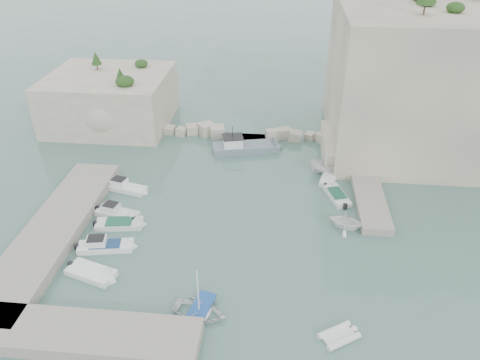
# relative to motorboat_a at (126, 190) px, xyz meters

# --- Properties ---
(ground) EXTENTS (400.00, 400.00, 0.00)m
(ground) POSITION_rel_motorboat_a_xyz_m (12.76, -7.59, 0.00)
(ground) COLOR #4A7065
(ground) RESTS_ON ground
(cliff_east) EXTENTS (26.00, 22.00, 17.00)m
(cliff_east) POSITION_rel_motorboat_a_xyz_m (35.76, 15.41, 8.50)
(cliff_east) COLOR beige
(cliff_east) RESTS_ON ground
(cliff_terrace) EXTENTS (8.00, 10.00, 2.50)m
(cliff_terrace) POSITION_rel_motorboat_a_xyz_m (25.76, 10.41, 1.25)
(cliff_terrace) COLOR beige
(cliff_terrace) RESTS_ON ground
(outcrop_west) EXTENTS (16.00, 14.00, 7.00)m
(outcrop_west) POSITION_rel_motorboat_a_xyz_m (-7.24, 17.41, 3.50)
(outcrop_west) COLOR beige
(outcrop_west) RESTS_ON ground
(quay_west) EXTENTS (5.00, 24.00, 1.10)m
(quay_west) POSITION_rel_motorboat_a_xyz_m (-4.24, -8.59, 0.55)
(quay_west) COLOR #9E9689
(quay_west) RESTS_ON ground
(quay_south) EXTENTS (18.00, 4.00, 1.10)m
(quay_south) POSITION_rel_motorboat_a_xyz_m (2.76, -20.09, 0.55)
(quay_south) COLOR #9E9689
(quay_south) RESTS_ON ground
(ledge_east) EXTENTS (3.00, 16.00, 0.80)m
(ledge_east) POSITION_rel_motorboat_a_xyz_m (26.26, 2.41, 0.40)
(ledge_east) COLOR #9E9689
(ledge_east) RESTS_ON ground
(breakwater) EXTENTS (28.00, 3.00, 1.40)m
(breakwater) POSITION_rel_motorboat_a_xyz_m (11.76, 14.41, 0.70)
(breakwater) COLOR beige
(breakwater) RESTS_ON ground
(motorboat_a) EXTENTS (5.50, 2.82, 1.40)m
(motorboat_a) POSITION_rel_motorboat_a_xyz_m (0.00, 0.00, 0.00)
(motorboat_a) COLOR white
(motorboat_a) RESTS_ON ground
(motorboat_b) EXTENTS (5.11, 2.71, 1.40)m
(motorboat_b) POSITION_rel_motorboat_a_xyz_m (0.72, -4.83, 0.00)
(motorboat_b) COLOR silver
(motorboat_b) RESTS_ON ground
(motorboat_c) EXTENTS (5.13, 2.50, 0.70)m
(motorboat_c) POSITION_rel_motorboat_a_xyz_m (1.46, -6.49, 0.00)
(motorboat_c) COLOR silver
(motorboat_c) RESTS_ON ground
(motorboat_d) EXTENTS (5.61, 2.55, 1.40)m
(motorboat_d) POSITION_rel_motorboat_a_xyz_m (1.33, -9.97, 0.00)
(motorboat_d) COLOR white
(motorboat_d) RESTS_ON ground
(motorboat_e) EXTENTS (4.97, 3.21, 0.70)m
(motorboat_e) POSITION_rel_motorboat_a_xyz_m (1.30, -13.44, 0.00)
(motorboat_e) COLOR white
(motorboat_e) RESTS_ON ground
(rowboat) EXTENTS (4.87, 3.96, 0.89)m
(rowboat) POSITION_rel_motorboat_a_xyz_m (11.16, -16.87, 0.00)
(rowboat) COLOR white
(rowboat) RESTS_ON ground
(inflatable_dinghy) EXTENTS (3.37, 2.89, 0.44)m
(inflatable_dinghy) POSITION_rel_motorboat_a_xyz_m (21.64, -18.02, 0.00)
(inflatable_dinghy) COLOR silver
(inflatable_dinghy) RESTS_ON ground
(tender_east_a) EXTENTS (4.34, 4.02, 1.89)m
(tender_east_a) POSITION_rel_motorboat_a_xyz_m (23.33, -4.58, 0.00)
(tender_east_a) COLOR white
(tender_east_a) RESTS_ON ground
(tender_east_b) EXTENTS (3.02, 5.03, 0.70)m
(tender_east_b) POSITION_rel_motorboat_a_xyz_m (22.88, 0.79, 0.00)
(tender_east_b) COLOR silver
(tender_east_b) RESTS_ON ground
(tender_east_c) EXTENTS (2.70, 4.99, 0.70)m
(tender_east_c) POSITION_rel_motorboat_a_xyz_m (22.36, 4.65, 0.00)
(tender_east_c) COLOR silver
(tender_east_c) RESTS_ON ground
(tender_east_d) EXTENTS (5.01, 1.94, 1.92)m
(tender_east_d) POSITION_rel_motorboat_a_xyz_m (22.58, 5.91, 0.00)
(tender_east_d) COLOR white
(tender_east_d) RESTS_ON ground
(work_boat) EXTENTS (9.48, 4.69, 2.20)m
(work_boat) POSITION_rel_motorboat_a_xyz_m (12.29, 10.61, 0.00)
(work_boat) COLOR slate
(work_boat) RESTS_ON ground
(rowboat_mast) EXTENTS (0.10, 0.10, 4.20)m
(rowboat_mast) POSITION_rel_motorboat_a_xyz_m (11.16, -16.87, 2.54)
(rowboat_mast) COLOR white
(rowboat_mast) RESTS_ON rowboat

